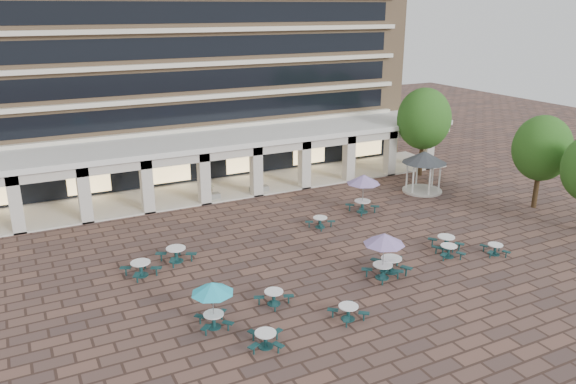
% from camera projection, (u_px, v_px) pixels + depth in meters
% --- Properties ---
extents(ground, '(120.00, 120.00, 0.00)m').
position_uv_depth(ground, '(310.00, 262.00, 32.46)').
color(ground, brown).
rests_on(ground, ground).
extents(apartment_building, '(40.00, 15.50, 25.20)m').
position_uv_depth(apartment_building, '(174.00, 23.00, 50.08)').
color(apartment_building, '#A07E5A').
rests_on(apartment_building, ground).
extents(retail_arcade, '(42.00, 6.60, 4.40)m').
position_uv_depth(retail_arcade, '(219.00, 154.00, 44.06)').
color(retail_arcade, white).
rests_on(retail_arcade, ground).
extents(picnic_table_0, '(1.94, 1.94, 0.71)m').
position_uv_depth(picnic_table_0, '(266.00, 338.00, 24.20)').
color(picnic_table_0, '#143A3C').
rests_on(picnic_table_0, ground).
extents(picnic_table_1, '(1.95, 1.95, 0.71)m').
position_uv_depth(picnic_table_1, '(274.00, 296.00, 27.70)').
color(picnic_table_1, '#143A3C').
rests_on(picnic_table_1, ground).
extents(picnic_table_2, '(2.24, 2.24, 0.86)m').
position_uv_depth(picnic_table_2, '(391.00, 264.00, 31.02)').
color(picnic_table_2, '#143A3C').
rests_on(picnic_table_2, ground).
extents(picnic_table_3, '(1.92, 1.92, 0.72)m').
position_uv_depth(picnic_table_3, '(449.00, 250.00, 32.95)').
color(picnic_table_3, '#143A3C').
rests_on(picnic_table_3, ground).
extents(picnic_table_4, '(1.98, 1.98, 2.28)m').
position_uv_depth(picnic_table_4, '(212.00, 290.00, 25.20)').
color(picnic_table_4, '#143A3C').
rests_on(picnic_table_4, ground).
extents(picnic_table_5, '(1.71, 1.71, 0.71)m').
position_uv_depth(picnic_table_5, '(348.00, 311.00, 26.36)').
color(picnic_table_5, '#143A3C').
rests_on(picnic_table_5, ground).
extents(picnic_table_6, '(2.25, 2.25, 2.59)m').
position_uv_depth(picnic_table_6, '(384.00, 241.00, 29.81)').
color(picnic_table_6, '#143A3C').
rests_on(picnic_table_6, ground).
extents(picnic_table_7, '(1.78, 1.78, 0.65)m').
position_uv_depth(picnic_table_7, '(495.00, 248.00, 33.26)').
color(picnic_table_7, '#143A3C').
rests_on(picnic_table_7, ground).
extents(picnic_table_8, '(2.16, 2.16, 0.81)m').
position_uv_depth(picnic_table_8, '(141.00, 267.00, 30.62)').
color(picnic_table_8, '#143A3C').
rests_on(picnic_table_8, ground).
extents(picnic_table_10, '(1.90, 1.90, 0.78)m').
position_uv_depth(picnic_table_10, '(446.00, 241.00, 34.10)').
color(picnic_table_10, '#143A3C').
rests_on(picnic_table_10, ground).
extents(picnic_table_11, '(2.41, 2.41, 2.78)m').
position_uv_depth(picnic_table_11, '(363.00, 181.00, 39.54)').
color(picnic_table_11, '#143A3C').
rests_on(picnic_table_11, ground).
extents(picnic_table_12, '(2.24, 2.24, 0.85)m').
position_uv_depth(picnic_table_12, '(176.00, 253.00, 32.33)').
color(picnic_table_12, '#143A3C').
rests_on(picnic_table_12, ground).
extents(picnic_table_13, '(1.93, 1.93, 0.71)m').
position_uv_depth(picnic_table_13, '(320.00, 221.00, 37.36)').
color(picnic_table_13, '#143A3C').
rests_on(picnic_table_13, ground).
extents(gazebo, '(3.50, 3.50, 3.26)m').
position_uv_depth(gazebo, '(424.00, 162.00, 43.98)').
color(gazebo, beige).
rests_on(gazebo, ground).
extents(tree_east_a, '(4.10, 4.10, 6.82)m').
position_uv_depth(tree_east_a, '(542.00, 148.00, 39.83)').
color(tree_east_a, '#3E2C18').
rests_on(tree_east_a, ground).
extents(tree_east_c, '(4.56, 4.56, 7.60)m').
position_uv_depth(tree_east_c, '(424.00, 119.00, 47.59)').
color(tree_east_c, '#3E2C18').
rests_on(tree_east_c, ground).
extents(planter_left, '(1.50, 0.86, 1.30)m').
position_uv_depth(planter_left, '(210.00, 193.00, 42.57)').
color(planter_left, gray).
rests_on(planter_left, ground).
extents(planter_right, '(1.50, 0.70, 1.29)m').
position_uv_depth(planter_right, '(259.00, 186.00, 44.31)').
color(planter_right, gray).
rests_on(planter_right, ground).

